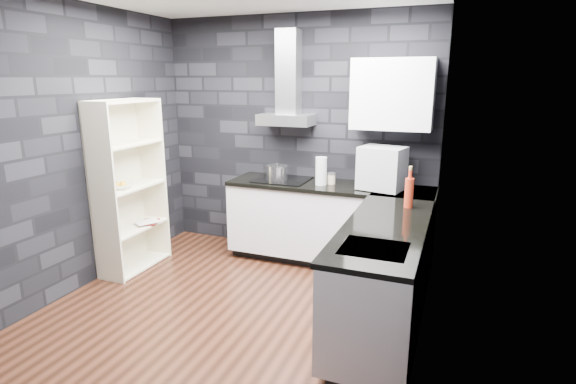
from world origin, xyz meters
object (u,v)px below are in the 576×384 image
Objects in this scene: red_bottle at (409,193)px; bookshelf at (130,187)px; fruit_bowl at (121,186)px; storage_jar at (331,179)px; glass_vase at (321,171)px; pot at (277,173)px; utensil_crock at (364,182)px; appliance_garage at (382,168)px.

red_bottle is 0.15× the size of bookshelf.
bookshelf is at bearing 90.00° from fruit_bowl.
red_bottle is (0.88, -0.63, 0.08)m from storage_jar.
glass_vase is 2.02m from bookshelf.
red_bottle reaches higher than pot.
pot is 1.67× the size of utensil_crock.
utensil_crock reaches higher than fruit_bowl.
bookshelf is at bearing -146.62° from pot.
fruit_bowl is at bearing -146.81° from appliance_garage.
fruit_bowl is at bearing -89.64° from bookshelf.
glass_vase is 0.64m from appliance_garage.
glass_vase is at bearing -142.25° from storage_jar.
utensil_crock is 0.08× the size of bookshelf.
appliance_garage is at bearing 6.08° from utensil_crock.
pot is 1.62m from red_bottle.
utensil_crock is 2.49m from fruit_bowl.
red_bottle is 1.17× the size of fruit_bowl.
storage_jar is 2.13m from bookshelf.
fruit_bowl is (-1.93, -1.02, -0.02)m from storage_jar.
bookshelf is (-2.82, -0.27, -0.13)m from red_bottle.
red_bottle is at bearing -29.87° from glass_vase.
red_bottle is (0.51, -0.55, 0.06)m from utensil_crock.
utensil_crock is (0.37, -0.08, 0.02)m from storage_jar.
pot is 1.65m from fruit_bowl.
bookshelf is at bearing -155.11° from storage_jar.
utensil_crock is 0.24m from appliance_garage.
red_bottle is at bearing -46.93° from utensil_crock.
bookshelf reaches higher than appliance_garage.
glass_vase is at bearing 27.31° from fruit_bowl.
bookshelf reaches higher than glass_vase.
utensil_crock is at bearing -1.40° from glass_vase.
appliance_garage is at bearing 21.12° from fruit_bowl.
red_bottle reaches higher than utensil_crock.
glass_vase is at bearing 24.51° from bookshelf.
utensil_crock is 2.44m from bookshelf.
glass_vase is 0.15m from storage_jar.
storage_jar is at bearing 27.86° from fruit_bowl.
glass_vase is at bearing -167.26° from appliance_garage.
bookshelf is (-1.84, -0.83, -0.15)m from glass_vase.
appliance_garage is at bearing 0.68° from glass_vase.
bookshelf is (-2.48, -0.83, -0.22)m from appliance_garage.
fruit_bowl is at bearing -172.09° from red_bottle.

